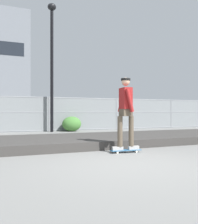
{
  "coord_description": "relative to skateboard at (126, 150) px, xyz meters",
  "views": [
    {
      "loc": [
        -2.42,
        -4.19,
        1.03
      ],
      "look_at": [
        0.88,
        4.02,
        1.03
      ],
      "focal_mm": 39.32,
      "sensor_mm": 36.0,
      "label": 1
    }
  ],
  "objects": [
    {
      "name": "ground_plane",
      "position": [
        -0.53,
        -1.33,
        -0.06
      ],
      "size": [
        120.0,
        120.0,
        0.0
      ],
      "primitive_type": "plane",
      "color": "slate"
    },
    {
      "name": "gravel_berm",
      "position": [
        -0.53,
        1.97,
        0.06
      ],
      "size": [
        12.19,
        2.97,
        0.24
      ],
      "primitive_type": "cube",
      "color": "#3D3A38",
      "rests_on": "ground_plane"
    },
    {
      "name": "skateboard",
      "position": [
        0.0,
        0.0,
        0.0
      ],
      "size": [
        0.81,
        0.26,
        0.07
      ],
      "color": "#2D608C",
      "rests_on": "ground_plane"
    },
    {
      "name": "skater",
      "position": [
        0.0,
        0.0,
        1.07
      ],
      "size": [
        0.73,
        0.6,
        1.84
      ],
      "color": "#B2ADA8",
      "rests_on": "skateboard"
    },
    {
      "name": "chain_fence",
      "position": [
        -0.53,
        7.64,
        0.87
      ],
      "size": [
        24.02,
        0.06,
        1.85
      ],
      "color": "gray",
      "rests_on": "ground_plane"
    },
    {
      "name": "street_lamp",
      "position": [
        -0.48,
        7.2,
        4.11
      ],
      "size": [
        0.44,
        0.44,
        6.68
      ],
      "color": "black",
      "rests_on": "ground_plane"
    },
    {
      "name": "parked_car_near",
      "position": [
        -2.98,
        10.16,
        0.78
      ],
      "size": [
        4.47,
        2.08,
        1.66
      ],
      "color": "#566B4C",
      "rests_on": "ground_plane"
    },
    {
      "name": "parked_car_mid",
      "position": [
        2.36,
        10.3,
        0.78
      ],
      "size": [
        4.41,
        1.96,
        1.66
      ],
      "color": "silver",
      "rests_on": "ground_plane"
    },
    {
      "name": "parked_car_far",
      "position": [
        7.86,
        10.24,
        0.78
      ],
      "size": [
        4.53,
        2.22,
        1.66
      ],
      "color": "#474C54",
      "rests_on": "ground_plane"
    },
    {
      "name": "shrub_left",
      "position": [
        0.58,
        7.19,
        0.34
      ],
      "size": [
        1.03,
        0.84,
        0.79
      ],
      "color": "#477F38",
      "rests_on": "ground_plane"
    }
  ]
}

